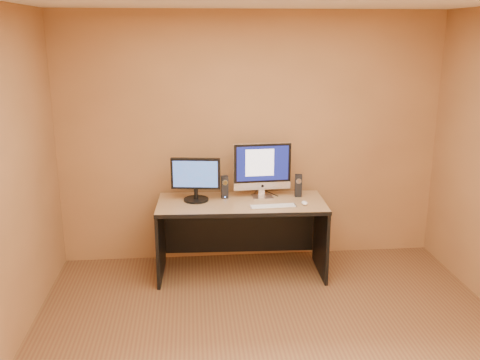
{
  "coord_description": "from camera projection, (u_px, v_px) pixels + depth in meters",
  "views": [
    {
      "loc": [
        -0.62,
        -3.46,
        2.38
      ],
      "look_at": [
        -0.17,
        1.43,
        1.02
      ],
      "focal_mm": 40.0,
      "sensor_mm": 36.0,
      "label": 1
    }
  ],
  "objects": [
    {
      "name": "imac",
      "position": [
        263.0,
        170.0,
        5.34
      ],
      "size": [
        0.6,
        0.25,
        0.57
      ],
      "primitive_type": null,
      "rotation": [
        0.0,
        0.0,
        0.06
      ],
      "color": "silver",
      "rests_on": "desk"
    },
    {
      "name": "walls",
      "position": [
        284.0,
        195.0,
        3.66
      ],
      "size": [
        4.0,
        4.0,
        2.6
      ],
      "primitive_type": null,
      "color": "#A16F41",
      "rests_on": "ground"
    },
    {
      "name": "cable_a",
      "position": [
        271.0,
        193.0,
        5.53
      ],
      "size": [
        0.12,
        0.2,
        0.01
      ],
      "primitive_type": "cylinder",
      "rotation": [
        1.57,
        0.0,
        0.5
      ],
      "color": "black",
      "rests_on": "desk"
    },
    {
      "name": "keyboard",
      "position": [
        273.0,
        206.0,
        5.1
      ],
      "size": [
        0.45,
        0.15,
        0.02
      ],
      "primitive_type": "cube",
      "rotation": [
        0.0,
        0.0,
        0.07
      ],
      "color": "silver",
      "rests_on": "desk"
    },
    {
      "name": "mouse",
      "position": [
        304.0,
        203.0,
        5.18
      ],
      "size": [
        0.06,
        0.11,
        0.04
      ],
      "primitive_type": "ellipsoid",
      "rotation": [
        0.0,
        0.0,
        -0.0
      ],
      "color": "white",
      "rests_on": "desk"
    },
    {
      "name": "cable_b",
      "position": [
        256.0,
        192.0,
        5.57
      ],
      "size": [
        0.06,
        0.18,
        0.01
      ],
      "primitive_type": "cylinder",
      "rotation": [
        1.57,
        0.0,
        -0.31
      ],
      "color": "black",
      "rests_on": "desk"
    },
    {
      "name": "speaker_right",
      "position": [
        298.0,
        186.0,
        5.42
      ],
      "size": [
        0.08,
        0.08,
        0.23
      ],
      "primitive_type": null,
      "rotation": [
        0.0,
        0.0,
        -0.13
      ],
      "color": "black",
      "rests_on": "desk"
    },
    {
      "name": "second_monitor",
      "position": [
        196.0,
        180.0,
        5.25
      ],
      "size": [
        0.52,
        0.31,
        0.43
      ],
      "primitive_type": null,
      "rotation": [
        0.0,
        0.0,
        -0.13
      ],
      "color": "black",
      "rests_on": "desk"
    },
    {
      "name": "desk",
      "position": [
        241.0,
        238.0,
        5.36
      ],
      "size": [
        1.67,
        0.78,
        0.76
      ],
      "primitive_type": null,
      "rotation": [
        0.0,
        0.0,
        -0.04
      ],
      "color": "#A78353",
      "rests_on": "ground"
    },
    {
      "name": "speaker_left",
      "position": [
        225.0,
        187.0,
        5.37
      ],
      "size": [
        0.07,
        0.08,
        0.23
      ],
      "primitive_type": null,
      "rotation": [
        0.0,
        0.0,
        0.03
      ],
      "color": "black",
      "rests_on": "desk"
    },
    {
      "name": "floor",
      "position": [
        280.0,
        360.0,
        4.01
      ],
      "size": [
        4.0,
        4.0,
        0.0
      ],
      "primitive_type": "plane",
      "color": "brown",
      "rests_on": "ground"
    }
  ]
}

